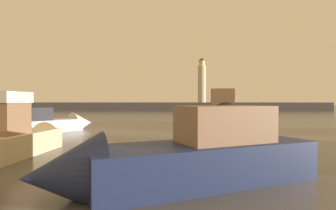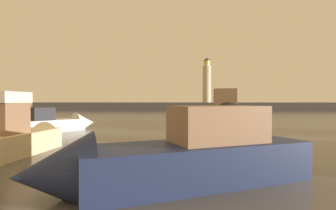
{
  "view_description": "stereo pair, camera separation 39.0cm",
  "coord_description": "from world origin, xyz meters",
  "px_view_note": "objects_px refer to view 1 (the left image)",
  "views": [
    {
      "loc": [
        -1.08,
        -2.12,
        2.27
      ],
      "look_at": [
        -1.42,
        14.13,
        2.04
      ],
      "focal_mm": 28.65,
      "sensor_mm": 36.0,
      "label": 1
    },
    {
      "loc": [
        -0.69,
        -2.11,
        2.27
      ],
      "look_at": [
        -1.42,
        14.13,
        2.04
      ],
      "focal_mm": 28.65,
      "sensor_mm": 36.0,
      "label": 2
    }
  ],
  "objects_px": {
    "motorboat_2": "(57,124)",
    "motorboat_3": "(224,115)",
    "motorboat_4": "(177,159)",
    "lighthouse": "(202,81)",
    "motorboat_1": "(26,136)"
  },
  "relations": [
    {
      "from": "motorboat_2",
      "to": "motorboat_3",
      "type": "xyz_separation_m",
      "value": [
        13.26,
        3.32,
        0.51
      ]
    },
    {
      "from": "motorboat_3",
      "to": "motorboat_4",
      "type": "distance_m",
      "value": 16.95
    },
    {
      "from": "motorboat_2",
      "to": "motorboat_4",
      "type": "distance_m",
      "value": 15.83
    },
    {
      "from": "motorboat_2",
      "to": "lighthouse",
      "type": "bearing_deg",
      "value": 71.11
    },
    {
      "from": "lighthouse",
      "to": "motorboat_4",
      "type": "relative_size",
      "value": 1.4
    },
    {
      "from": "lighthouse",
      "to": "motorboat_4",
      "type": "bearing_deg",
      "value": -96.65
    },
    {
      "from": "motorboat_1",
      "to": "motorboat_2",
      "type": "xyz_separation_m",
      "value": [
        -2.4,
        8.61,
        -0.21
      ]
    },
    {
      "from": "motorboat_4",
      "to": "motorboat_1",
      "type": "bearing_deg",
      "value": 145.64
    },
    {
      "from": "motorboat_4",
      "to": "lighthouse",
      "type": "bearing_deg",
      "value": 83.35
    },
    {
      "from": "lighthouse",
      "to": "motorboat_3",
      "type": "bearing_deg",
      "value": -93.45
    },
    {
      "from": "lighthouse",
      "to": "motorboat_1",
      "type": "xyz_separation_m",
      "value": [
        -13.46,
        -54.94,
        -6.41
      ]
    },
    {
      "from": "motorboat_1",
      "to": "motorboat_3",
      "type": "distance_m",
      "value": 16.13
    },
    {
      "from": "lighthouse",
      "to": "motorboat_2",
      "type": "height_order",
      "value": "lighthouse"
    },
    {
      "from": "motorboat_2",
      "to": "motorboat_4",
      "type": "bearing_deg",
      "value": -55.66
    },
    {
      "from": "motorboat_2",
      "to": "motorboat_4",
      "type": "height_order",
      "value": "motorboat_4"
    }
  ]
}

